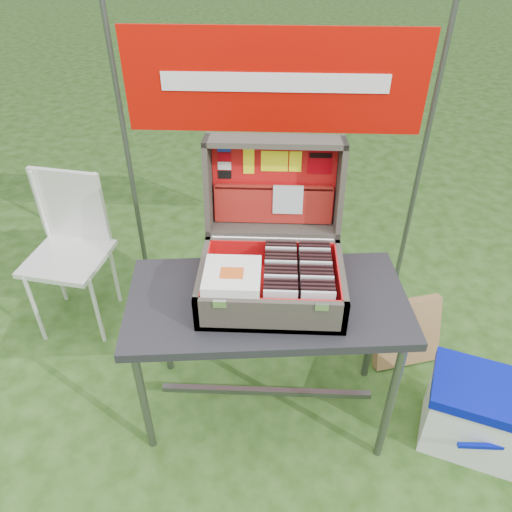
{
  "coord_description": "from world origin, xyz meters",
  "views": [
    {
      "loc": [
        0.02,
        -1.55,
        2.13
      ],
      "look_at": [
        -0.06,
        0.1,
        0.9
      ],
      "focal_mm": 35.0,
      "sensor_mm": 36.0,
      "label": 1
    }
  ],
  "objects_px": {
    "cooler": "(475,413)",
    "chair": "(68,260)",
    "table": "(266,357)",
    "suitcase": "(272,234)",
    "cardboard_box": "(407,332)"
  },
  "relations": [
    {
      "from": "suitcase",
      "to": "cardboard_box",
      "type": "relative_size",
      "value": 1.53
    },
    {
      "from": "chair",
      "to": "cardboard_box",
      "type": "xyz_separation_m",
      "value": [
        1.88,
        -0.22,
        -0.26
      ]
    },
    {
      "from": "table",
      "to": "cooler",
      "type": "relative_size",
      "value": 2.7
    },
    {
      "from": "chair",
      "to": "cooler",
      "type": "bearing_deg",
      "value": -9.95
    },
    {
      "from": "suitcase",
      "to": "chair",
      "type": "distance_m",
      "value": 1.38
    },
    {
      "from": "table",
      "to": "suitcase",
      "type": "distance_m",
      "value": 0.65
    },
    {
      "from": "table",
      "to": "cooler",
      "type": "distance_m",
      "value": 0.98
    },
    {
      "from": "table",
      "to": "cardboard_box",
      "type": "bearing_deg",
      "value": 20.62
    },
    {
      "from": "suitcase",
      "to": "cardboard_box",
      "type": "height_order",
      "value": "suitcase"
    },
    {
      "from": "cooler",
      "to": "chair",
      "type": "bearing_deg",
      "value": 179.67
    },
    {
      "from": "cooler",
      "to": "chair",
      "type": "relative_size",
      "value": 0.48
    },
    {
      "from": "suitcase",
      "to": "cooler",
      "type": "xyz_separation_m",
      "value": [
        0.95,
        -0.2,
        -0.83
      ]
    },
    {
      "from": "table",
      "to": "chair",
      "type": "height_order",
      "value": "chair"
    },
    {
      "from": "cooler",
      "to": "cardboard_box",
      "type": "distance_m",
      "value": 0.55
    },
    {
      "from": "suitcase",
      "to": "cooler",
      "type": "relative_size",
      "value": 1.35
    }
  ]
}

